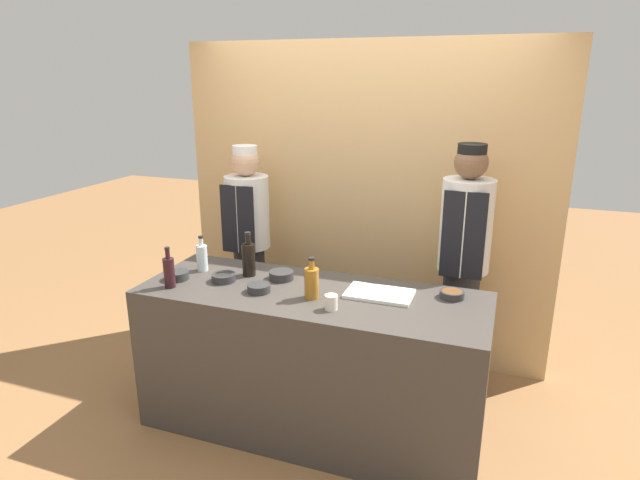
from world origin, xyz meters
name	(u,v)px	position (x,y,z in m)	size (l,w,h in m)	color
ground_plane	(312,425)	(0.00, 0.00, 0.00)	(14.00, 14.00, 0.00)	olive
cabinet_wall	(365,204)	(0.00, 1.16, 1.20)	(2.85, 0.18, 2.40)	tan
counter	(312,361)	(0.00, 0.00, 0.46)	(2.07, 0.75, 0.92)	#3D3833
sauce_bowl_orange	(224,277)	(-0.58, -0.02, 0.95)	(0.15, 0.15, 0.05)	#2D2D2D
sauce_bowl_yellow	(281,275)	(-0.25, 0.13, 0.95)	(0.15, 0.15, 0.05)	#2D2D2D
sauce_bowl_purple	(259,288)	(-0.29, -0.10, 0.95)	(0.14, 0.14, 0.05)	#2D2D2D
sauce_bowl_brown	(452,294)	(0.79, 0.20, 0.95)	(0.14, 0.14, 0.04)	#2D2D2D
sauce_bowl_red	(177,275)	(-0.87, -0.09, 0.95)	(0.14, 0.14, 0.05)	#2D2D2D
cutting_board	(379,294)	(0.39, 0.09, 0.93)	(0.39, 0.24, 0.02)	white
bottle_wine	(169,272)	(-0.83, -0.22, 1.02)	(0.07, 0.07, 0.25)	black
bottle_amber	(312,282)	(0.03, -0.08, 1.02)	(0.08, 0.08, 0.25)	#9E661E
bottle_soy	(249,259)	(-0.47, 0.13, 1.04)	(0.08, 0.08, 0.29)	black
bottle_clear	(202,257)	(-0.80, 0.10, 1.01)	(0.07, 0.07, 0.24)	silver
cup_cream	(331,302)	(0.19, -0.19, 0.96)	(0.07, 0.07, 0.08)	silver
chef_left	(249,244)	(-0.80, 0.74, 0.91)	(0.33, 0.33, 1.66)	#28282D
chef_right	(463,263)	(0.80, 0.74, 0.96)	(0.34, 0.34, 1.74)	#28282D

